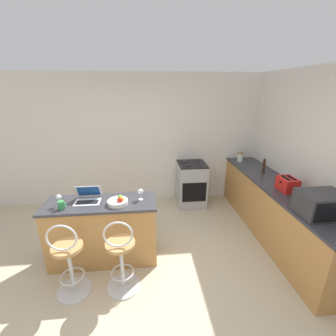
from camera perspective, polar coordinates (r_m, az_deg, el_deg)
The scene contains 16 objects.
ground_plane at distance 3.08m, azimuth -7.08°, elevation -28.75°, with size 20.00×20.00×0.00m, color #BCAD8E.
wall_back at distance 4.61m, azimuth -7.27°, elevation 6.86°, with size 12.00×0.06×2.60m.
breakfast_bar at distance 3.33m, azimuth -16.05°, elevation -15.09°, with size 1.46×0.54×0.89m.
counter_right at distance 4.07m, azimuth 25.20°, elevation -9.51°, with size 0.61×2.94×0.89m.
bar_stool_near at distance 2.96m, azimuth -23.87°, elevation -20.79°, with size 0.40×0.40×0.98m.
bar_stool_far at distance 2.84m, azimuth -11.83°, elevation -21.32°, with size 0.40×0.40×0.98m.
laptop at distance 3.17m, azimuth -19.64°, elevation -6.99°, with size 0.32×0.27×0.20m.
microwave at distance 3.17m, azimuth 34.42°, elevation -7.59°, with size 0.50×0.38×0.28m.
toaster at distance 3.68m, azimuth 28.05°, elevation -3.66°, with size 0.23×0.28×0.20m.
stove_range at distance 4.64m, azimuth 5.96°, elevation -4.12°, with size 0.55×0.59×0.90m.
pepper_mill at distance 4.30m, azimuth 23.19°, elevation 0.53°, with size 0.05×0.05×0.25m.
wine_glass_short at distance 3.14m, azimuth -25.98°, elevation -6.78°, with size 0.07×0.07×0.16m.
fruit_bowl at distance 2.98m, azimuth -12.53°, elevation -8.32°, with size 0.26×0.26×0.11m.
mug_green at distance 3.08m, azimuth -25.44°, elevation -8.48°, with size 0.09×0.07×0.10m.
storage_jar at distance 4.79m, azimuth 17.86°, elevation 2.66°, with size 0.11×0.11×0.19m.
wine_glass_tall at distance 3.01m, azimuth -7.00°, elevation -6.06°, with size 0.08×0.08×0.15m.
Camera 1 is at (0.13, -2.06, 2.29)m, focal length 24.00 mm.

